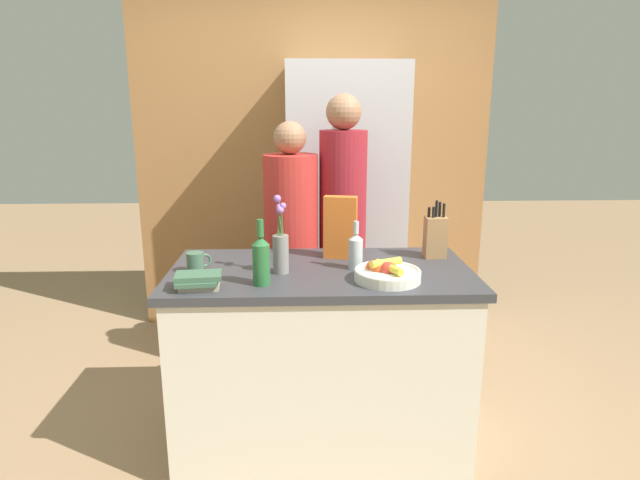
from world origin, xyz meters
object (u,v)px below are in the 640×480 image
(bottle_vinegar, at_px, (261,259))
(person_in_blue, at_px, (343,222))
(knife_block, at_px, (435,236))
(person_at_sink, at_px, (291,242))
(cereal_box, at_px, (340,227))
(book_stack, at_px, (198,281))
(coffee_mug, at_px, (196,262))
(bottle_oil, at_px, (356,250))
(refrigerator, at_px, (344,207))
(flower_vase, at_px, (281,247))
(fruit_bowl, at_px, (386,273))

(bottle_vinegar, relative_size, person_in_blue, 0.17)
(knife_block, distance_m, person_at_sink, 0.88)
(cereal_box, height_order, book_stack, cereal_box)
(person_in_blue, bearing_deg, person_at_sink, -146.70)
(bottle_vinegar, bearing_deg, knife_block, 25.12)
(knife_block, height_order, coffee_mug, knife_block)
(knife_block, relative_size, book_stack, 1.43)
(person_in_blue, bearing_deg, bottle_oil, -63.70)
(refrigerator, xyz_separation_m, flower_vase, (-0.41, -1.34, 0.07))
(coffee_mug, xyz_separation_m, bottle_vinegar, (0.32, -0.19, 0.07))
(knife_block, bearing_deg, bottle_vinegar, -154.88)
(fruit_bowl, relative_size, person_in_blue, 0.17)
(bottle_oil, relative_size, bottle_vinegar, 0.80)
(bottle_vinegar, bearing_deg, person_at_sink, 82.29)
(flower_vase, bearing_deg, person_in_blue, 64.61)
(person_in_blue, bearing_deg, coffee_mug, -111.33)
(flower_vase, relative_size, coffee_mug, 3.31)
(cereal_box, xyz_separation_m, person_at_sink, (-0.26, 0.44, -0.18))
(refrigerator, bearing_deg, coffee_mug, -121.49)
(refrigerator, bearing_deg, book_stack, -116.04)
(cereal_box, relative_size, bottle_vinegar, 1.09)
(cereal_box, bearing_deg, bottle_vinegar, -132.41)
(refrigerator, bearing_deg, knife_block, -71.07)
(bottle_oil, xyz_separation_m, bottle_vinegar, (-0.43, -0.22, 0.02))
(fruit_bowl, distance_m, bottle_oil, 0.23)
(knife_block, relative_size, person_in_blue, 0.17)
(bottle_vinegar, bearing_deg, cereal_box, 47.59)
(fruit_bowl, height_order, knife_block, knife_block)
(refrigerator, distance_m, bottle_oil, 1.29)
(flower_vase, relative_size, book_stack, 1.78)
(knife_block, bearing_deg, flower_vase, -163.10)
(refrigerator, xyz_separation_m, person_at_sink, (-0.37, -0.66, -0.08))
(person_at_sink, bearing_deg, cereal_box, -82.38)
(book_stack, bearing_deg, fruit_bowl, 4.94)
(book_stack, bearing_deg, person_at_sink, 66.58)
(fruit_bowl, distance_m, bottle_vinegar, 0.56)
(book_stack, bearing_deg, refrigerator, 63.96)
(refrigerator, relative_size, flower_vase, 5.35)
(fruit_bowl, height_order, bottle_vinegar, bottle_vinegar)
(coffee_mug, height_order, person_in_blue, person_in_blue)
(flower_vase, distance_m, book_stack, 0.41)
(refrigerator, height_order, person_at_sink, refrigerator)
(flower_vase, bearing_deg, fruit_bowl, -15.43)
(bottle_vinegar, distance_m, person_at_sink, 0.87)
(refrigerator, distance_m, person_in_blue, 0.62)
(coffee_mug, distance_m, person_at_sink, 0.79)
(refrigerator, distance_m, cereal_box, 1.11)
(person_in_blue, bearing_deg, book_stack, -101.30)
(knife_block, relative_size, person_at_sink, 0.18)
(flower_vase, bearing_deg, coffee_mug, 176.29)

